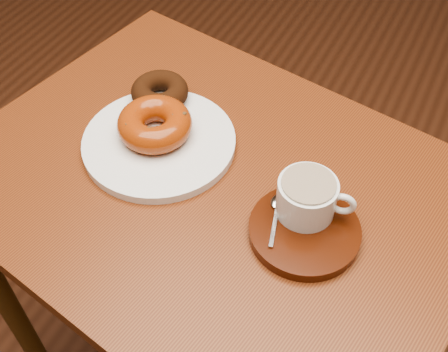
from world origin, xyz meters
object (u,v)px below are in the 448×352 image
at_px(saucer, 304,231).
at_px(coffee_cup, 308,197).
at_px(cafe_table, 214,226).
at_px(donut_plate, 159,142).

distance_m(saucer, coffee_cup, 0.05).
bearing_deg(coffee_cup, saucer, -80.14).
relative_size(cafe_table, donut_plate, 3.56).
height_order(cafe_table, donut_plate, donut_plate).
bearing_deg(coffee_cup, donut_plate, 163.00).
bearing_deg(saucer, cafe_table, 168.77).
bearing_deg(saucer, donut_plate, 167.72).
distance_m(donut_plate, coffee_cup, 0.27).
xyz_separation_m(saucer, coffee_cup, (-0.01, 0.03, 0.04)).
bearing_deg(cafe_table, saucer, -0.86).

